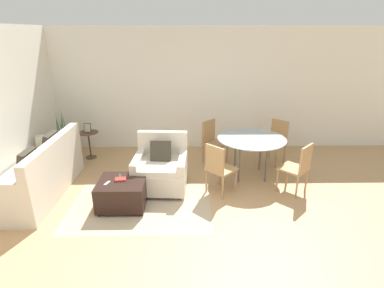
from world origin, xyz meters
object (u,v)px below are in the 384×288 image
object	(u,v)px
picture_frame	(87,128)
dining_chair_near_left	(218,166)
tv_remote_secondary	(107,183)
dining_chair_far_left	(212,139)
potted_plant	(65,148)
dining_table	(251,142)
tv_remote_primary	(120,176)
dining_chair_near_right	(299,166)
book_stack	(121,179)
side_table	(89,140)
dining_chair_far_right	(276,139)
couch	(40,176)
ottoman	(122,192)
armchair	(161,169)

from	to	relation	value
picture_frame	dining_chair_near_left	distance (m)	3.11
tv_remote_secondary	dining_chair_far_left	distance (m)	2.51
potted_plant	dining_chair_far_left	bearing A→B (deg)	-4.77
tv_remote_secondary	dining_table	world-z (taller)	dining_table
tv_remote_primary	dining_chair_near_right	xyz separation A→B (m)	(2.96, 0.20, 0.07)
dining_chair_near_left	dining_chair_far_left	xyz separation A→B (m)	(0.00, 1.35, 0.00)
book_stack	dining_chair_near_right	size ratio (longest dim) A/B	0.20
tv_remote_primary	side_table	size ratio (longest dim) A/B	0.27
book_stack	dining_chair_far_right	size ratio (longest dim) A/B	0.20
picture_frame	dining_chair_near_right	world-z (taller)	dining_chair_near_right
dining_chair_far_right	dining_chair_far_left	bearing A→B (deg)	180.00
couch	dining_chair_near_right	world-z (taller)	couch
tv_remote_secondary	picture_frame	size ratio (longest dim) A/B	0.69
book_stack	tv_remote_secondary	bearing A→B (deg)	-148.79
side_table	picture_frame	bearing A→B (deg)	-90.00
dining_chair_far_right	dining_chair_near_left	bearing A→B (deg)	-135.00
dining_table	book_stack	bearing A→B (deg)	-155.84
tv_remote_secondary	dining_chair_near_right	bearing A→B (deg)	8.09
tv_remote_secondary	potted_plant	distance (m)	2.54
ottoman	dining_chair_far_right	size ratio (longest dim) A/B	0.81
book_stack	tv_remote_secondary	xyz separation A→B (m)	(-0.18, -0.11, -0.01)
couch	picture_frame	bearing A→B (deg)	76.93
couch	dining_chair_near_left	world-z (taller)	couch
dining_table	dining_chair_near_right	bearing A→B (deg)	-45.00
ottoman	dining_chair_near_left	bearing A→B (deg)	13.29
potted_plant	picture_frame	distance (m)	0.73
potted_plant	dining_chair_near_left	distance (m)	3.62
picture_frame	side_table	bearing A→B (deg)	90.00
dining_table	dining_chair_near_left	distance (m)	0.97
dining_chair_near_right	picture_frame	bearing A→B (deg)	158.16
side_table	dining_chair_near_right	world-z (taller)	dining_chair_near_right
dining_chair_far_left	tv_remote_primary	bearing A→B (deg)	-135.94
book_stack	dining_chair_far_right	xyz separation A→B (m)	(2.92, 1.68, 0.06)
picture_frame	dining_chair_far_left	bearing A→B (deg)	-5.48
dining_chair_near_left	dining_chair_far_left	distance (m)	1.35
armchair	tv_remote_primary	world-z (taller)	armchair
couch	potted_plant	size ratio (longest dim) A/B	1.88
tv_remote_secondary	dining_chair_far_right	bearing A→B (deg)	30.03
tv_remote_primary	dining_table	distance (m)	2.46
side_table	dining_table	bearing A→B (deg)	-15.60
book_stack	dining_chair_far_left	bearing A→B (deg)	47.03
dining_chair_near_left	dining_chair_far_right	xyz separation A→B (m)	(1.35, 1.35, 0.00)
tv_remote_primary	dining_chair_far_right	distance (m)	3.34
tv_remote_secondary	dining_chair_far_right	size ratio (longest dim) A/B	0.15
side_table	tv_remote_primary	bearing A→B (deg)	-59.68
dining_chair_far_right	book_stack	bearing A→B (deg)	-150.04
book_stack	dining_chair_near_right	bearing A→B (deg)	6.46
couch	dining_chair_far_right	world-z (taller)	couch
dining_chair_far_right	armchair	bearing A→B (deg)	-154.68
armchair	dining_table	distance (m)	1.75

